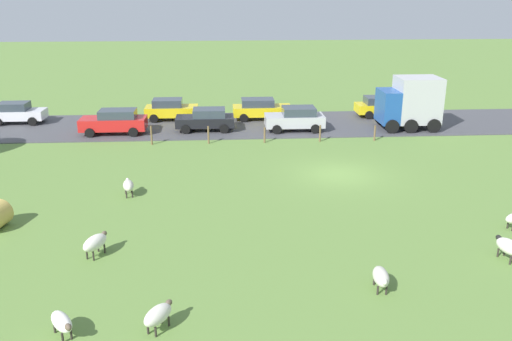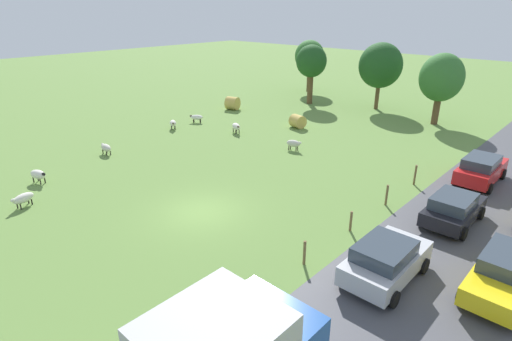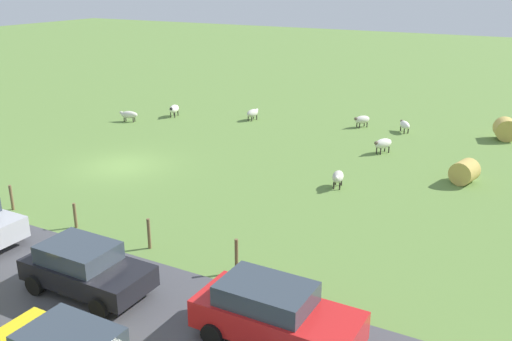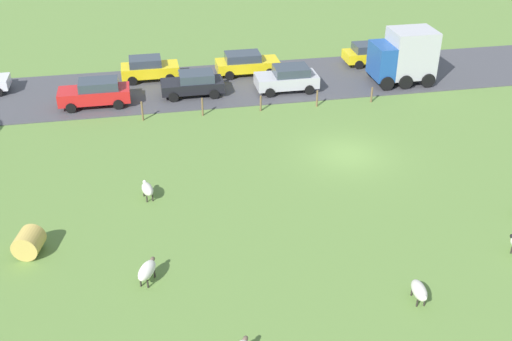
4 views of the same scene
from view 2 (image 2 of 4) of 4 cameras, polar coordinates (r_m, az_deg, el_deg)
ground_plane at (r=21.50m, az=-7.58°, el=-5.73°), size 160.00×160.00×0.00m
road_strip at (r=15.90m, az=21.91°, el=-18.47°), size 8.00×80.00×0.06m
sheep_0 at (r=34.37m, az=-2.80°, el=6.16°), size 1.33×1.02×0.83m
sheep_1 at (r=27.74m, az=-28.15°, el=-0.50°), size 1.29×0.83×0.83m
sheep_2 at (r=31.20m, az=-20.24°, el=3.01°), size 1.26×0.61×0.76m
sheep_3 at (r=24.91m, az=-29.78°, el=-3.39°), size 0.82×1.33×0.73m
sheep_4 at (r=36.21m, az=-11.53°, el=6.49°), size 1.21×1.04×0.78m
sheep_5 at (r=37.93m, az=-8.30°, el=7.36°), size 1.19×1.03×0.72m
sheep_6 at (r=30.22m, az=5.28°, el=3.78°), size 1.22×0.73×0.78m
hay_bale_0 at (r=36.09m, az=5.84°, el=6.85°), size 1.39×1.36×1.12m
hay_bale_1 at (r=42.49m, az=-3.30°, el=9.37°), size 1.49×1.58×1.31m
tree_0 at (r=43.86m, az=17.00°, el=13.85°), size 4.29×4.29×6.64m
tree_1 at (r=51.71m, az=7.49°, el=15.58°), size 3.54×3.54×6.17m
tree_2 at (r=39.77m, az=24.50°, el=11.69°), size 3.74×3.74×6.24m
tree_3 at (r=44.96m, az=7.75°, el=14.80°), size 3.22×3.22×6.22m
fence_post_0 at (r=14.89m, az=-2.03°, el=-17.30°), size 0.12×0.12×1.02m
fence_post_1 at (r=17.16m, az=6.79°, el=-11.35°), size 0.12×0.12×1.10m
fence_post_2 at (r=19.89m, az=13.11°, el=-6.92°), size 0.12×0.12×1.02m
fence_post_3 at (r=22.85m, az=17.80°, el=-3.29°), size 0.12×0.12×1.17m
fence_post_4 at (r=26.00m, az=21.35°, el=-0.58°), size 0.12×0.12×1.23m
car_0 at (r=21.96m, az=25.86°, el=-4.78°), size 2.09×4.09×1.55m
car_2 at (r=27.75m, az=28.93°, el=0.21°), size 2.08×4.47×1.68m
car_3 at (r=16.73m, az=17.67°, el=-11.80°), size 2.21×4.14×1.66m
car_6 at (r=17.83m, az=31.40°, el=-12.15°), size 2.05×4.47×1.59m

